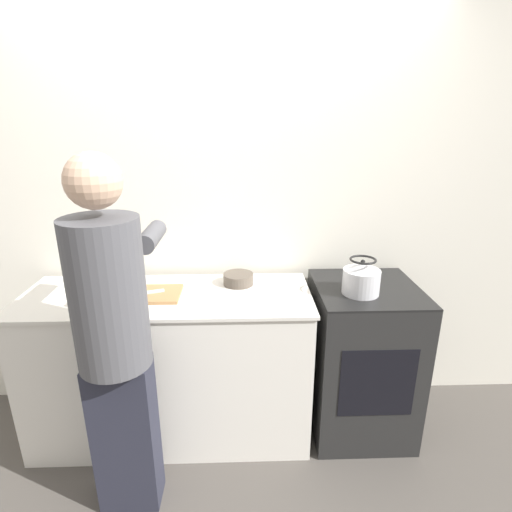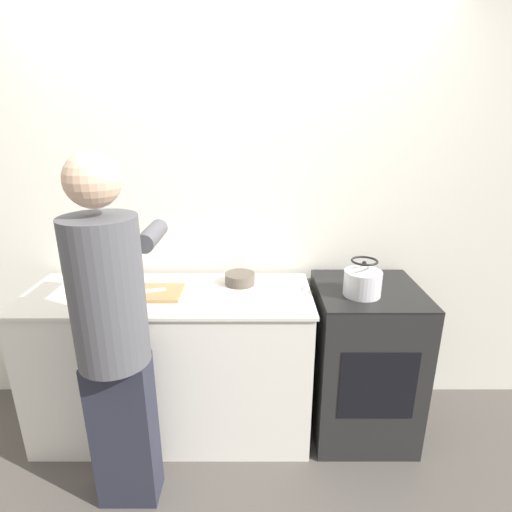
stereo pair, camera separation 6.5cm
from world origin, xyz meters
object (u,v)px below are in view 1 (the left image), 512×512
Objects in this scene: knife at (140,293)px; canister_jar at (100,274)px; bowl_prep at (238,279)px; kettle at (361,279)px; cutting_board at (145,294)px; person at (114,333)px; oven at (361,358)px.

canister_jar reaches higher than knife.
knife is at bearing -162.92° from bowl_prep.
cutting_board is at bearing 177.10° from kettle.
person reaches higher than kettle.
kettle reaches higher than bowl_prep.
oven is 0.56m from kettle.
person is 8.60× the size of kettle.
kettle is 1.49m from canister_jar.
canister_jar is (-0.29, 0.17, 0.06)m from cutting_board.
person is 0.47m from cutting_board.
oven reaches higher than cutting_board.
bowl_prep is 0.81m from canister_jar.
knife is at bearing -178.23° from oven.
person is 7.02× the size of knife.
cutting_board is at bearing -163.93° from bowl_prep.
cutting_board is at bearing -178.94° from oven.
cutting_board is at bearing -29.49° from canister_jar.
cutting_board is 0.03m from knife.
knife is 1.78× the size of canister_jar.
bowl_prep is (0.54, 0.62, -0.00)m from person.
person is at bearing -131.32° from bowl_prep.
bowl_prep is at bearing -1.20° from canister_jar.
person is (-1.28, -0.49, 0.48)m from oven.
oven is 0.89m from bowl_prep.
knife is 1.22× the size of kettle.
knife is at bearing 177.92° from kettle.
oven is 1.33m from cutting_board.
person is 0.69m from canister_jar.
kettle is (1.18, -0.06, 0.10)m from cutting_board.
knife is 1.21m from kettle.
canister_jar is at bearing 112.95° from person.
canister_jar is (-0.27, 0.63, 0.04)m from person.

